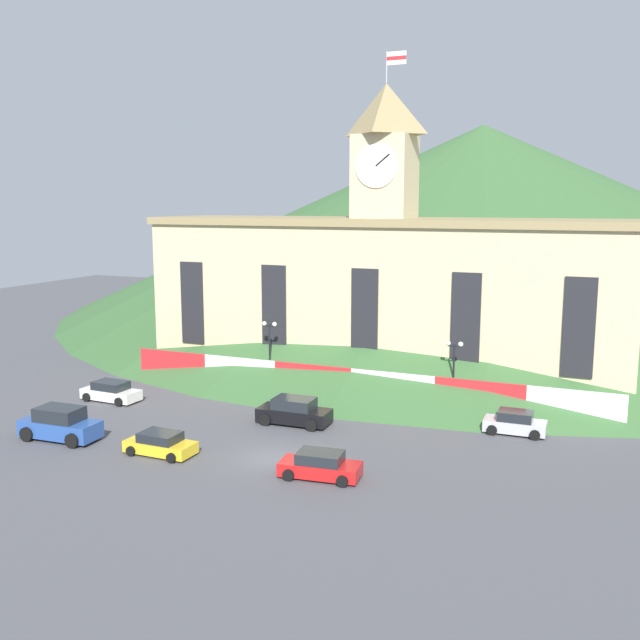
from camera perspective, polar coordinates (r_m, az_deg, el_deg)
ground_plane at (r=42.41m, az=-3.92°, el=-11.00°), size 160.00×160.00×0.00m
civic_building at (r=59.66m, az=5.09°, el=2.21°), size 39.87×9.85×26.50m
banner_fence at (r=53.79m, az=2.52°, el=-5.17°), size 38.24×0.12×2.45m
hillside_backdrop at (r=101.26m, az=12.71°, el=7.94°), size 111.58×111.58×24.99m
street_lamp_far_right at (r=56.86m, az=-4.06°, el=-1.64°), size 1.26×0.36×5.40m
street_lamp_far_left at (r=52.05m, az=10.66°, el=-3.14°), size 1.26×0.36×4.94m
car_silver_hatch at (r=48.07m, az=15.33°, el=-7.97°), size 3.93×2.07×1.50m
car_red_sedan at (r=39.39m, az=0.01°, el=-11.58°), size 4.57×2.50×1.45m
car_black_suv at (r=48.30m, az=-2.08°, el=-7.37°), size 4.96×2.48×1.80m
car_white_taxi at (r=55.98m, az=-16.38°, el=-5.53°), size 4.57×2.27×1.50m
car_blue_van at (r=48.06m, az=-20.07°, el=-7.88°), size 5.18×2.55×2.10m
car_yellow_coupe at (r=43.83m, az=-12.65°, el=-9.66°), size 4.22×2.17×1.35m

